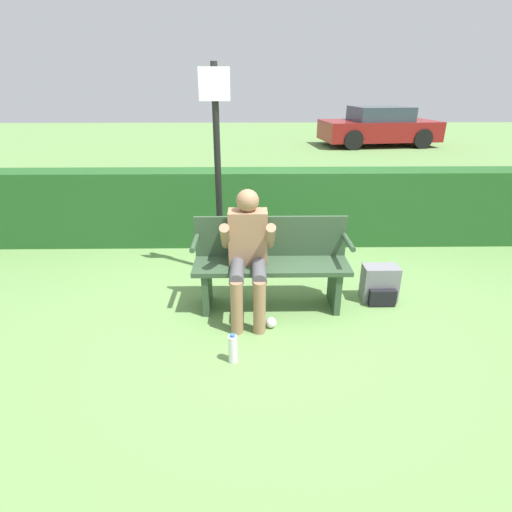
{
  "coord_description": "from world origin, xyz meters",
  "views": [
    {
      "loc": [
        -0.2,
        -3.5,
        2.08
      ],
      "look_at": [
        -0.15,
        -0.1,
        0.6
      ],
      "focal_mm": 28.0,
      "sensor_mm": 36.0,
      "label": 1
    }
  ],
  "objects_px": {
    "park_bench": "(271,262)",
    "backpack": "(380,285)",
    "person_seated": "(248,249)",
    "signpost": "(218,163)",
    "parked_car": "(379,127)",
    "water_bottle": "(233,349)"
  },
  "relations": [
    {
      "from": "park_bench",
      "to": "backpack",
      "type": "bearing_deg",
      "value": 2.47
    },
    {
      "from": "park_bench",
      "to": "parked_car",
      "type": "xyz_separation_m",
      "value": [
        4.35,
        11.05,
        0.18
      ]
    },
    {
      "from": "person_seated",
      "to": "water_bottle",
      "type": "height_order",
      "value": "person_seated"
    },
    {
      "from": "signpost",
      "to": "parked_car",
      "type": "height_order",
      "value": "signpost"
    },
    {
      "from": "park_bench",
      "to": "signpost",
      "type": "xyz_separation_m",
      "value": [
        -0.55,
        0.73,
        0.83
      ]
    },
    {
      "from": "person_seated",
      "to": "water_bottle",
      "type": "xyz_separation_m",
      "value": [
        -0.12,
        -0.78,
        -0.54
      ]
    },
    {
      "from": "park_bench",
      "to": "backpack",
      "type": "height_order",
      "value": "park_bench"
    },
    {
      "from": "park_bench",
      "to": "person_seated",
      "type": "bearing_deg",
      "value": -147.51
    },
    {
      "from": "backpack",
      "to": "parked_car",
      "type": "xyz_separation_m",
      "value": [
        3.22,
        11.01,
        0.46
      ]
    },
    {
      "from": "park_bench",
      "to": "person_seated",
      "type": "xyz_separation_m",
      "value": [
        -0.23,
        -0.14,
        0.2
      ]
    },
    {
      "from": "park_bench",
      "to": "person_seated",
      "type": "height_order",
      "value": "person_seated"
    },
    {
      "from": "park_bench",
      "to": "backpack",
      "type": "xyz_separation_m",
      "value": [
        1.12,
        0.05,
        -0.28
      ]
    },
    {
      "from": "person_seated",
      "to": "backpack",
      "type": "height_order",
      "value": "person_seated"
    },
    {
      "from": "person_seated",
      "to": "parked_car",
      "type": "bearing_deg",
      "value": 67.78
    },
    {
      "from": "backpack",
      "to": "parked_car",
      "type": "relative_size",
      "value": 0.09
    },
    {
      "from": "person_seated",
      "to": "water_bottle",
      "type": "distance_m",
      "value": 0.96
    },
    {
      "from": "backpack",
      "to": "water_bottle",
      "type": "distance_m",
      "value": 1.77
    },
    {
      "from": "backpack",
      "to": "water_bottle",
      "type": "height_order",
      "value": "backpack"
    },
    {
      "from": "person_seated",
      "to": "signpost",
      "type": "relative_size",
      "value": 0.53
    },
    {
      "from": "parked_car",
      "to": "person_seated",
      "type": "bearing_deg",
      "value": -118.9
    },
    {
      "from": "park_bench",
      "to": "person_seated",
      "type": "distance_m",
      "value": 0.34
    },
    {
      "from": "park_bench",
      "to": "water_bottle",
      "type": "xyz_separation_m",
      "value": [
        -0.35,
        -0.92,
        -0.34
      ]
    }
  ]
}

